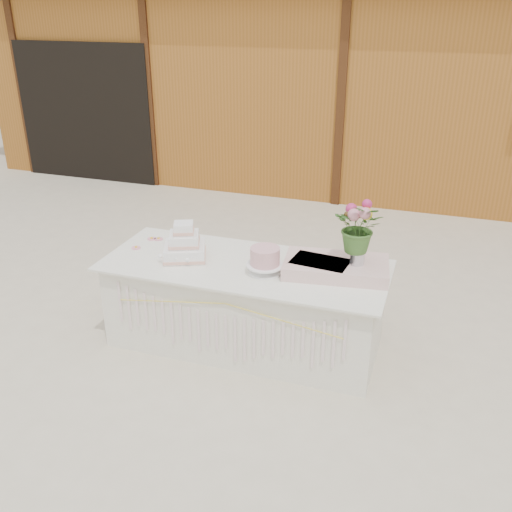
# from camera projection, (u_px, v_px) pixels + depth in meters

# --- Properties ---
(ground) EXTENTS (80.00, 80.00, 0.00)m
(ground) POSITION_uv_depth(u_px,v_px,m) (245.00, 342.00, 5.09)
(ground) COLOR beige
(ground) RESTS_ON ground
(barn) EXTENTS (12.60, 4.60, 3.30)m
(barn) POSITION_uv_depth(u_px,v_px,m) (364.00, 72.00, 9.58)
(barn) COLOR #94571F
(barn) RESTS_ON ground
(cake_table) EXTENTS (2.40, 1.00, 0.77)m
(cake_table) POSITION_uv_depth(u_px,v_px,m) (245.00, 305.00, 4.93)
(cake_table) COLOR white
(cake_table) RESTS_ON ground
(wedding_cake) EXTENTS (0.46, 0.46, 0.32)m
(wedding_cake) POSITION_uv_depth(u_px,v_px,m) (185.00, 246.00, 4.86)
(wedding_cake) COLOR white
(wedding_cake) RESTS_ON cake_table
(pink_cake_stand) EXTENTS (0.31, 0.31, 0.22)m
(pink_cake_stand) POSITION_uv_depth(u_px,v_px,m) (265.00, 259.00, 4.58)
(pink_cake_stand) COLOR white
(pink_cake_stand) RESTS_ON cake_table
(satin_runner) EXTENTS (0.89, 0.59, 0.11)m
(satin_runner) POSITION_uv_depth(u_px,v_px,m) (336.00, 267.00, 4.61)
(satin_runner) COLOR beige
(satin_runner) RESTS_ON cake_table
(flower_vase) EXTENTS (0.11, 0.11, 0.15)m
(flower_vase) POSITION_uv_depth(u_px,v_px,m) (358.00, 255.00, 4.51)
(flower_vase) COLOR silver
(flower_vase) RESTS_ON satin_runner
(bouquet) EXTENTS (0.39, 0.34, 0.42)m
(bouquet) POSITION_uv_depth(u_px,v_px,m) (360.00, 221.00, 4.39)
(bouquet) COLOR #3A6428
(bouquet) RESTS_ON flower_vase
(loose_flowers) EXTENTS (0.27, 0.42, 0.02)m
(loose_flowers) POSITION_uv_depth(u_px,v_px,m) (150.00, 243.00, 5.17)
(loose_flowers) COLOR pink
(loose_flowers) RESTS_ON cake_table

